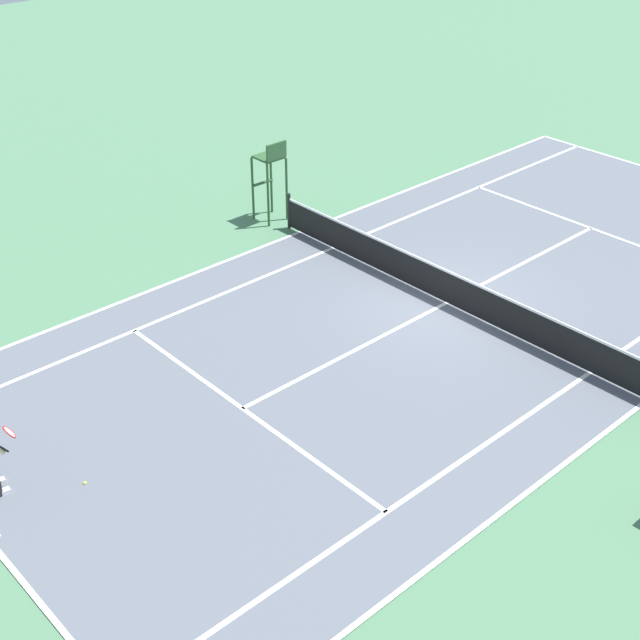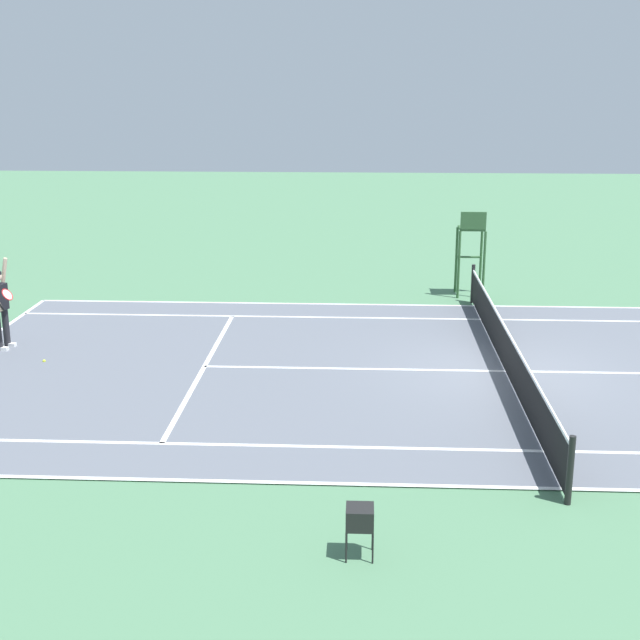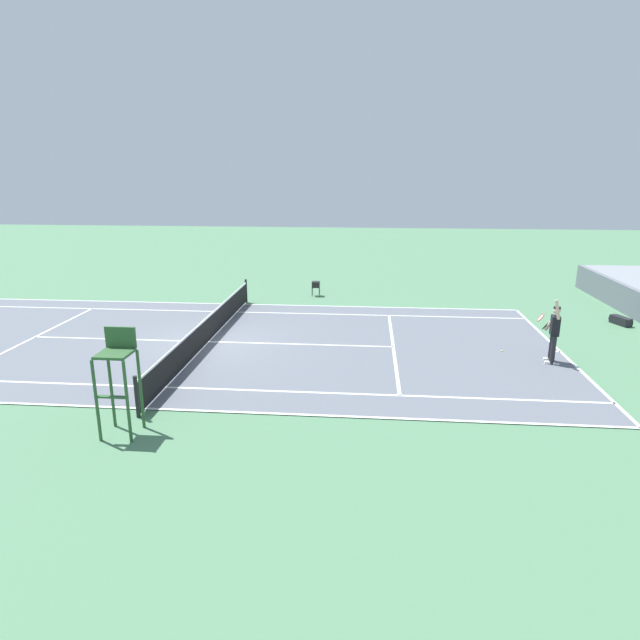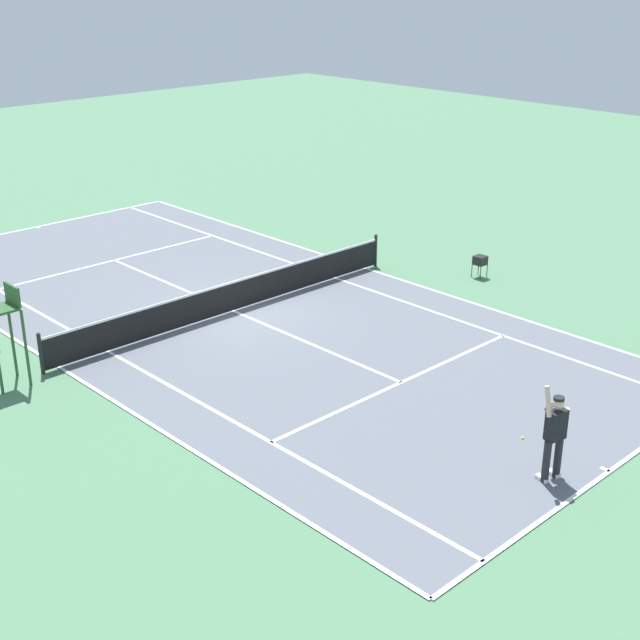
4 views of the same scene
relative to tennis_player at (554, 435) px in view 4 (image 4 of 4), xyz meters
name	(u,v)px [view 4 (image 4 of 4)]	position (x,y,z in m)	size (l,w,h in m)	color
ground_plane	(234,312)	(-1.09, -11.21, -0.99)	(80.00, 80.00, 0.00)	#4C7A56
court	(234,312)	(-1.09, -11.21, -0.98)	(11.08, 23.88, 0.03)	slate
net	(233,295)	(-1.09, -11.21, -0.47)	(11.98, 0.10, 1.07)	black
tennis_player	(554,435)	(0.00, 0.00, 0.00)	(0.81, 0.62, 2.08)	#232328
tennis_ball	(523,438)	(-0.93, -1.26, -0.96)	(0.07, 0.07, 0.07)	#D1E533
umpire_chair	(4,323)	(5.64, -11.21, 0.56)	(0.77, 0.77, 2.44)	#2D562D
ball_hopper	(480,260)	(-8.62, -8.19, -0.42)	(0.36, 0.36, 0.70)	black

